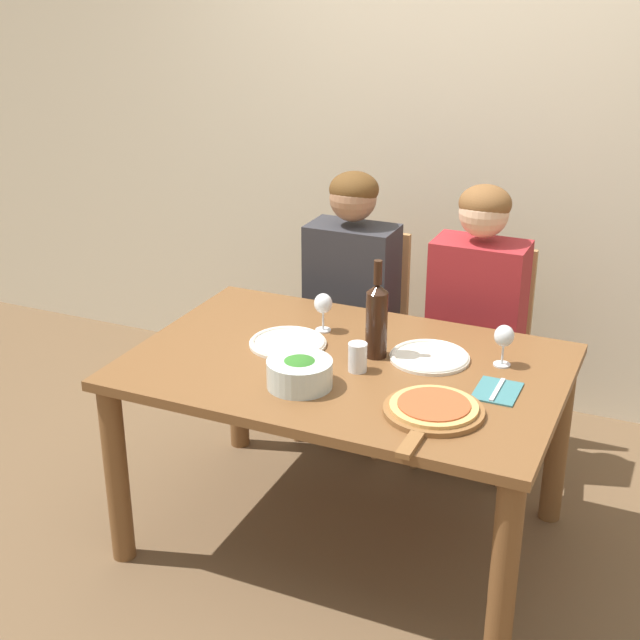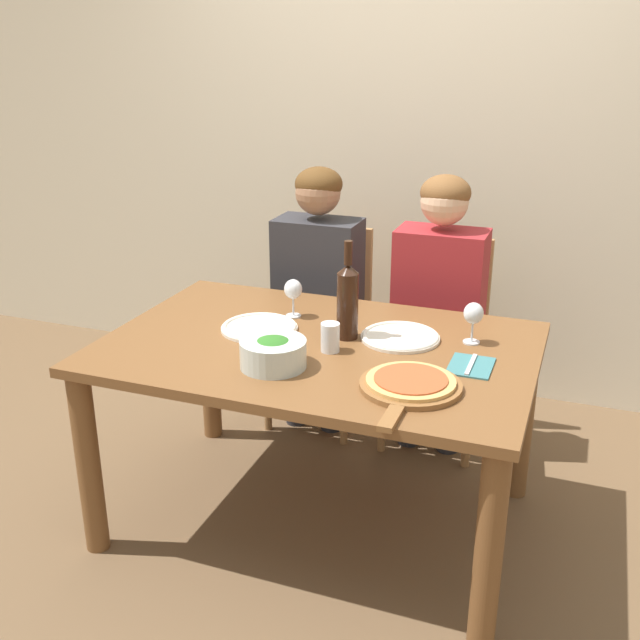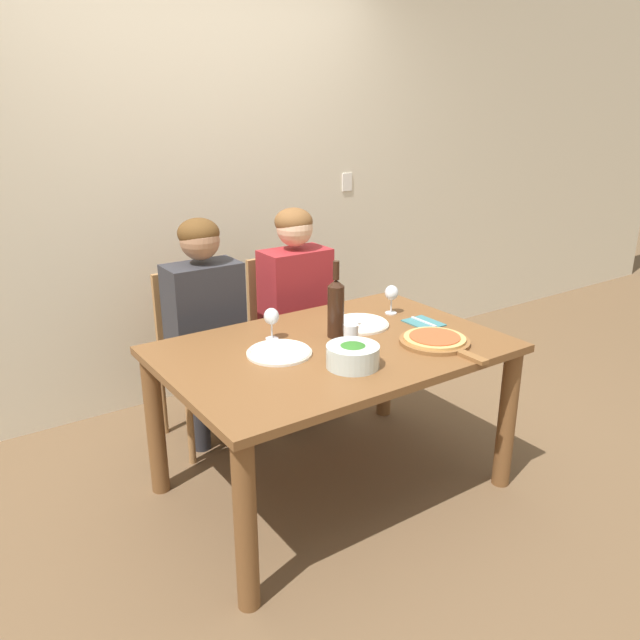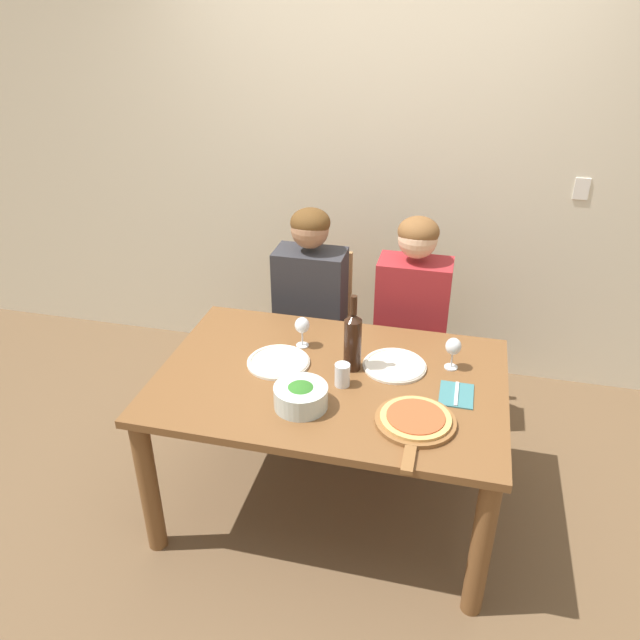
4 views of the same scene
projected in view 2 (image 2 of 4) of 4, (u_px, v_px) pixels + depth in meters
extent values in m
plane|color=brown|center=(318.00, 518.00, 2.91)|extent=(40.00, 40.00, 0.00)
cube|color=beige|center=(419.00, 125.00, 3.67)|extent=(10.00, 0.05, 2.70)
cube|color=brown|center=(318.00, 348.00, 2.66)|extent=(1.51, 1.01, 0.04)
cylinder|color=brown|center=(88.00, 464.00, 2.63)|extent=(0.08, 0.08, 0.70)
cylinder|color=brown|center=(488.00, 554.00, 2.17)|extent=(0.08, 0.08, 0.70)
cylinder|color=brown|center=(210.00, 366.00, 3.41)|extent=(0.08, 0.08, 0.70)
cylinder|color=brown|center=(523.00, 417.00, 2.95)|extent=(0.08, 0.08, 0.70)
cube|color=#9E7042|center=(320.00, 335.00, 3.53)|extent=(0.42, 0.42, 0.04)
cube|color=#9E7042|center=(334.00, 273.00, 3.61)|extent=(0.38, 0.03, 0.46)
cylinder|color=#9E7042|center=(267.00, 389.00, 3.50)|extent=(0.04, 0.04, 0.42)
cylinder|color=#9E7042|center=(344.00, 402.00, 3.38)|extent=(0.04, 0.04, 0.42)
cylinder|color=#9E7042|center=(298.00, 358.00, 3.84)|extent=(0.04, 0.04, 0.42)
cylinder|color=#9E7042|center=(369.00, 369.00, 3.71)|extent=(0.04, 0.04, 0.42)
cube|color=#9E7042|center=(437.00, 351.00, 3.34)|extent=(0.42, 0.42, 0.04)
cube|color=#9E7042|center=(449.00, 285.00, 3.43)|extent=(0.38, 0.03, 0.46)
cylinder|color=#9E7042|center=(382.00, 408.00, 3.32)|extent=(0.04, 0.04, 0.42)
cylinder|color=#9E7042|center=(468.00, 423.00, 3.20)|extent=(0.04, 0.04, 0.42)
cylinder|color=#9E7042|center=(404.00, 374.00, 3.65)|extent=(0.04, 0.04, 0.42)
cylinder|color=#9E7042|center=(482.00, 386.00, 3.53)|extent=(0.04, 0.04, 0.42)
cylinder|color=#28282D|center=(296.00, 379.00, 3.56)|extent=(0.10, 0.10, 0.46)
cylinder|color=#28282D|center=(332.00, 385.00, 3.50)|extent=(0.10, 0.10, 0.46)
cube|color=#2D2D33|center=(318.00, 277.00, 3.41)|extent=(0.38, 0.22, 0.54)
cylinder|color=#2D2D33|center=(256.00, 320.00, 3.31)|extent=(0.07, 0.31, 0.14)
cylinder|color=#2D2D33|center=(342.00, 332.00, 3.18)|extent=(0.07, 0.31, 0.14)
sphere|color=#9E7051|center=(318.00, 192.00, 3.27)|extent=(0.20, 0.20, 0.20)
ellipsoid|color=#563819|center=(319.00, 184.00, 3.26)|extent=(0.21, 0.21, 0.15)
cylinder|color=#28282D|center=(411.00, 398.00, 3.38)|extent=(0.10, 0.10, 0.46)
cylinder|color=#28282D|center=(450.00, 404.00, 3.32)|extent=(0.10, 0.10, 0.46)
cube|color=maroon|center=(439.00, 291.00, 3.22)|extent=(0.38, 0.22, 0.54)
cylinder|color=maroon|center=(378.00, 337.00, 3.13)|extent=(0.07, 0.31, 0.14)
cylinder|color=maroon|center=(474.00, 350.00, 3.00)|extent=(0.07, 0.31, 0.14)
sphere|color=#DBAD89|center=(445.00, 202.00, 3.09)|extent=(0.20, 0.20, 0.20)
ellipsoid|color=brown|center=(446.00, 193.00, 3.08)|extent=(0.21, 0.21, 0.15)
cylinder|color=black|center=(347.00, 306.00, 2.66)|extent=(0.08, 0.08, 0.24)
cone|color=black|center=(348.00, 269.00, 2.61)|extent=(0.08, 0.08, 0.03)
cylinder|color=black|center=(348.00, 253.00, 2.59)|extent=(0.03, 0.03, 0.09)
cylinder|color=silver|center=(273.00, 353.00, 2.45)|extent=(0.22, 0.22, 0.09)
ellipsoid|color=#2D6B23|center=(273.00, 352.00, 2.45)|extent=(0.18, 0.18, 0.10)
cylinder|color=silver|center=(259.00, 328.00, 2.78)|extent=(0.28, 0.28, 0.01)
torus|color=silver|center=(259.00, 327.00, 2.77)|extent=(0.28, 0.28, 0.02)
cylinder|color=silver|center=(400.00, 338.00, 2.69)|extent=(0.28, 0.28, 0.01)
torus|color=silver|center=(400.00, 336.00, 2.69)|extent=(0.28, 0.28, 0.02)
cylinder|color=brown|center=(411.00, 386.00, 2.31)|extent=(0.32, 0.32, 0.02)
cube|color=brown|center=(391.00, 419.00, 2.11)|extent=(0.04, 0.14, 0.02)
cylinder|color=tan|center=(411.00, 381.00, 2.31)|extent=(0.28, 0.28, 0.01)
cylinder|color=#AD4C28|center=(411.00, 379.00, 2.31)|extent=(0.23, 0.23, 0.01)
cylinder|color=silver|center=(293.00, 316.00, 2.91)|extent=(0.06, 0.06, 0.01)
cylinder|color=silver|center=(293.00, 306.00, 2.89)|extent=(0.01, 0.01, 0.07)
ellipsoid|color=silver|center=(293.00, 289.00, 2.87)|extent=(0.07, 0.07, 0.08)
ellipsoid|color=maroon|center=(293.00, 292.00, 2.87)|extent=(0.06, 0.06, 0.03)
cylinder|color=silver|center=(471.00, 342.00, 2.66)|extent=(0.06, 0.06, 0.01)
cylinder|color=silver|center=(472.00, 331.00, 2.64)|extent=(0.01, 0.01, 0.07)
ellipsoid|color=silver|center=(474.00, 313.00, 2.62)|extent=(0.07, 0.07, 0.08)
ellipsoid|color=maroon|center=(473.00, 316.00, 2.62)|extent=(0.06, 0.06, 0.03)
cylinder|color=silver|center=(330.00, 337.00, 2.57)|extent=(0.07, 0.07, 0.10)
cube|color=#387075|center=(471.00, 366.00, 2.47)|extent=(0.14, 0.18, 0.01)
cube|color=silver|center=(471.00, 364.00, 2.46)|extent=(0.01, 0.17, 0.01)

